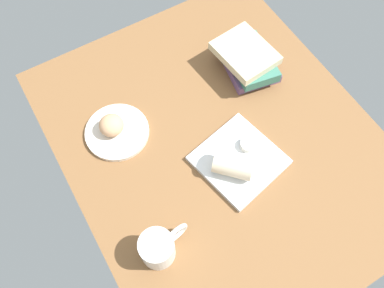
% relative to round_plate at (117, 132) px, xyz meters
% --- Properties ---
extents(dining_table, '(1.10, 0.90, 0.04)m').
position_rel_round_plate_xyz_m(dining_table, '(-0.18, -0.26, -0.03)').
color(dining_table, brown).
rests_on(dining_table, ground).
extents(round_plate, '(0.19, 0.19, 0.01)m').
position_rel_round_plate_xyz_m(round_plate, '(0.00, 0.00, 0.00)').
color(round_plate, silver).
rests_on(round_plate, dining_table).
extents(scone_pastry, '(0.08, 0.08, 0.06)m').
position_rel_round_plate_xyz_m(scone_pastry, '(0.01, 0.01, 0.04)').
color(scone_pastry, tan).
rests_on(scone_pastry, round_plate).
extents(square_plate, '(0.26, 0.26, 0.02)m').
position_rel_round_plate_xyz_m(square_plate, '(-0.27, -0.27, 0.00)').
color(square_plate, white).
rests_on(square_plate, dining_table).
extents(sauce_cup, '(0.05, 0.05, 0.02)m').
position_rel_round_plate_xyz_m(sauce_cup, '(-0.25, -0.31, 0.02)').
color(sauce_cup, silver).
rests_on(sauce_cup, square_plate).
extents(breakfast_wrap, '(0.13, 0.13, 0.07)m').
position_rel_round_plate_xyz_m(breakfast_wrap, '(-0.29, -0.23, 0.04)').
color(breakfast_wrap, beige).
rests_on(breakfast_wrap, square_plate).
extents(book_stack, '(0.22, 0.20, 0.10)m').
position_rel_round_plate_xyz_m(book_stack, '(0.00, -0.48, 0.04)').
color(book_stack, '#6B4C7A').
rests_on(book_stack, dining_table).
extents(coffee_mug, '(0.09, 0.14, 0.10)m').
position_rel_round_plate_xyz_m(coffee_mug, '(-0.38, 0.06, 0.04)').
color(coffee_mug, white).
rests_on(coffee_mug, dining_table).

